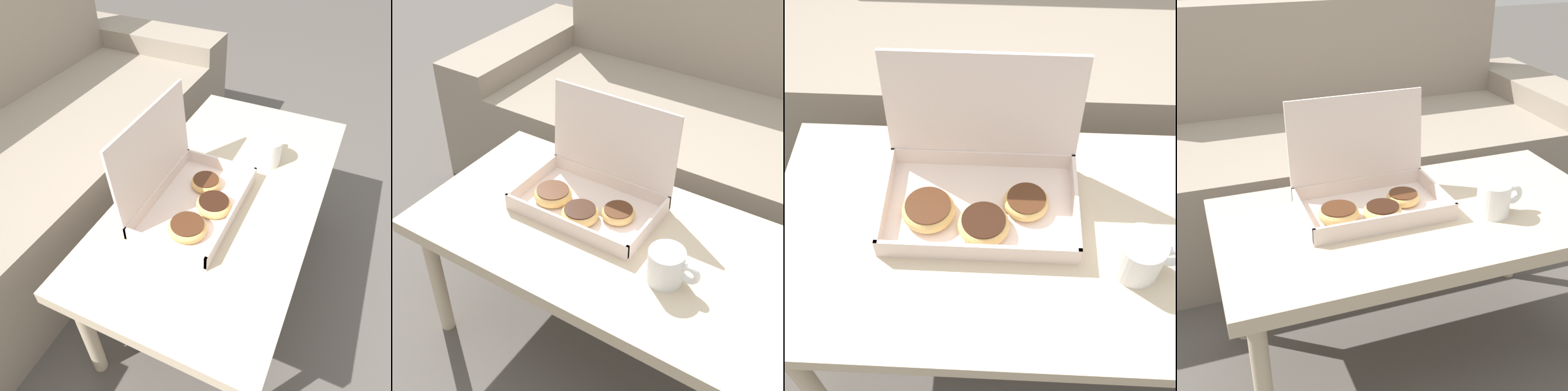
% 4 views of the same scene
% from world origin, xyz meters
% --- Properties ---
extents(ground_plane, '(12.00, 12.00, 0.00)m').
position_xyz_m(ground_plane, '(0.00, 0.00, 0.00)').
color(ground_plane, '#514C47').
extents(couch, '(2.18, 0.85, 0.89)m').
position_xyz_m(couch, '(0.00, 0.82, 0.30)').
color(couch, gray).
rests_on(couch, ground_plane).
extents(coffee_table, '(1.09, 0.57, 0.47)m').
position_xyz_m(coffee_table, '(0.00, -0.07, 0.42)').
color(coffee_table, '#C6B293').
rests_on(coffee_table, ground_plane).
extents(pastry_box, '(0.40, 0.27, 0.29)m').
position_xyz_m(pastry_box, '(-0.12, -0.00, 0.53)').
color(pastry_box, silver).
rests_on(pastry_box, coffee_table).
extents(coffee_mug, '(0.13, 0.09, 0.09)m').
position_xyz_m(coffee_mug, '(0.19, -0.15, 0.52)').
color(coffee_mug, white).
rests_on(coffee_mug, coffee_table).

